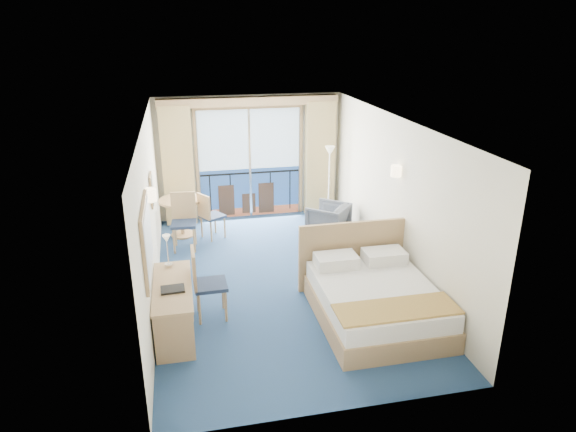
# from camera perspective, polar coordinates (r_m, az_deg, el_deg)

# --- Properties ---
(floor) EXTENTS (6.50, 6.50, 0.00)m
(floor) POSITION_cam_1_polar(r_m,az_deg,el_deg) (8.82, -1.07, -7.09)
(floor) COLOR navy
(floor) RESTS_ON ground
(room_walls) EXTENTS (4.04, 6.54, 2.72)m
(room_walls) POSITION_cam_1_polar(r_m,az_deg,el_deg) (8.15, -1.15, 4.05)
(room_walls) COLOR white
(room_walls) RESTS_ON ground
(balcony_door) EXTENTS (2.36, 0.03, 2.52)m
(balcony_door) POSITION_cam_1_polar(r_m,az_deg,el_deg) (11.38, -4.28, 5.49)
(balcony_door) COLOR navy
(balcony_door) RESTS_ON room_walls
(curtain_left) EXTENTS (0.65, 0.22, 2.55)m
(curtain_left) POSITION_cam_1_polar(r_m,az_deg,el_deg) (11.10, -12.13, 5.41)
(curtain_left) COLOR tan
(curtain_left) RESTS_ON room_walls
(curtain_right) EXTENTS (0.65, 0.22, 2.55)m
(curtain_right) POSITION_cam_1_polar(r_m,az_deg,el_deg) (11.51, 3.55, 6.36)
(curtain_right) COLOR tan
(curtain_right) RESTS_ON room_walls
(pelmet) EXTENTS (3.80, 0.25, 0.18)m
(pelmet) POSITION_cam_1_polar(r_m,az_deg,el_deg) (10.98, -4.36, 12.59)
(pelmet) COLOR #9D8655
(pelmet) RESTS_ON room_walls
(mirror) EXTENTS (0.05, 1.25, 0.95)m
(mirror) POSITION_cam_1_polar(r_m,az_deg,el_deg) (6.69, -15.41, -2.56)
(mirror) COLOR #9D8655
(mirror) RESTS_ON room_walls
(wall_print) EXTENTS (0.04, 0.42, 0.52)m
(wall_print) POSITION_cam_1_polar(r_m,az_deg,el_deg) (8.51, -14.90, 2.82)
(wall_print) COLOR #9D8655
(wall_print) RESTS_ON room_walls
(sconce_left) EXTENTS (0.18, 0.18, 0.18)m
(sconce_left) POSITION_cam_1_polar(r_m,az_deg,el_deg) (7.43, -15.10, 2.26)
(sconce_left) COLOR beige
(sconce_left) RESTS_ON room_walls
(sconce_right) EXTENTS (0.18, 0.18, 0.18)m
(sconce_right) POSITION_cam_1_polar(r_m,az_deg,el_deg) (8.56, 11.94, 4.92)
(sconce_right) COLOR beige
(sconce_right) RESTS_ON room_walls
(bed) EXTENTS (1.82, 2.16, 1.14)m
(bed) POSITION_cam_1_polar(r_m,az_deg,el_deg) (7.72, 9.57, -9.02)
(bed) COLOR #9D8655
(bed) RESTS_ON ground
(nightstand) EXTENTS (0.40, 0.39, 0.53)m
(nightstand) POSITION_cam_1_polar(r_m,az_deg,el_deg) (9.14, 10.01, -4.54)
(nightstand) COLOR #9E8153
(nightstand) RESTS_ON ground
(phone) EXTENTS (0.17, 0.14, 0.07)m
(phone) POSITION_cam_1_polar(r_m,az_deg,el_deg) (9.05, 10.19, -2.72)
(phone) COLOR silver
(phone) RESTS_ON nightstand
(armchair) EXTENTS (1.05, 1.04, 0.68)m
(armchair) POSITION_cam_1_polar(r_m,az_deg,el_deg) (10.49, 4.49, -0.45)
(armchair) COLOR #3F424C
(armchair) RESTS_ON ground
(floor_lamp) EXTENTS (0.23, 0.23, 1.67)m
(floor_lamp) POSITION_cam_1_polar(r_m,az_deg,el_deg) (11.06, 4.63, 5.69)
(floor_lamp) COLOR silver
(floor_lamp) RESTS_ON ground
(desk) EXTENTS (0.53, 1.54, 0.72)m
(desk) POSITION_cam_1_polar(r_m,az_deg,el_deg) (7.09, -12.54, -11.38)
(desk) COLOR #9D8655
(desk) RESTS_ON ground
(desk_chair) EXTENTS (0.49, 0.48, 1.09)m
(desk_chair) POSITION_cam_1_polar(r_m,az_deg,el_deg) (7.59, -9.36, -7.01)
(desk_chair) COLOR #1D2A45
(desk_chair) RESTS_ON ground
(folder) EXTENTS (0.33, 0.25, 0.03)m
(folder) POSITION_cam_1_polar(r_m,az_deg,el_deg) (7.16, -12.69, -7.94)
(folder) COLOR black
(folder) RESTS_ON desk
(desk_lamp) EXTENTS (0.13, 0.13, 0.48)m
(desk_lamp) POSITION_cam_1_polar(r_m,az_deg,el_deg) (7.70, -13.30, -3.05)
(desk_lamp) COLOR silver
(desk_lamp) RESTS_ON desk
(round_table) EXTENTS (0.87, 0.87, 0.79)m
(round_table) POSITION_cam_1_polar(r_m,az_deg,el_deg) (10.61, -11.78, 0.87)
(round_table) COLOR #9D8655
(round_table) RESTS_ON ground
(table_chair_a) EXTENTS (0.57, 0.57, 0.96)m
(table_chair_a) POSITION_cam_1_polar(r_m,az_deg,el_deg) (10.37, -8.78, 0.29)
(table_chair_a) COLOR #1D2A45
(table_chair_a) RESTS_ON ground
(table_chair_b) EXTENTS (0.50, 0.51, 1.09)m
(table_chair_b) POSITION_cam_1_polar(r_m,az_deg,el_deg) (10.03, -11.51, -0.16)
(table_chair_b) COLOR #1D2A45
(table_chair_b) RESTS_ON ground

